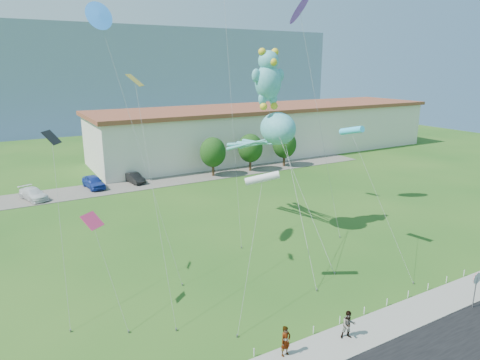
% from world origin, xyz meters
% --- Properties ---
extents(ground, '(160.00, 160.00, 0.00)m').
position_xyz_m(ground, '(0.00, 0.00, 0.00)').
color(ground, '#1E4E16').
rests_on(ground, ground).
extents(sidewalk, '(80.00, 2.50, 0.10)m').
position_xyz_m(sidewalk, '(0.00, -2.75, 0.05)').
color(sidewalk, gray).
rests_on(sidewalk, ground).
extents(parking_strip, '(70.00, 6.00, 0.06)m').
position_xyz_m(parking_strip, '(0.00, 35.00, 0.03)').
color(parking_strip, '#59544C').
rests_on(parking_strip, ground).
extents(hill_ridge, '(160.00, 50.00, 25.00)m').
position_xyz_m(hill_ridge, '(0.00, 120.00, 12.50)').
color(hill_ridge, '#748FA1').
rests_on(hill_ridge, ground).
extents(warehouse, '(61.00, 15.00, 8.20)m').
position_xyz_m(warehouse, '(26.00, 44.00, 4.12)').
color(warehouse, beige).
rests_on(warehouse, ground).
extents(stop_sign, '(0.80, 0.07, 2.50)m').
position_xyz_m(stop_sign, '(9.50, -4.21, 1.87)').
color(stop_sign, slate).
rests_on(stop_sign, ground).
extents(rope_fence, '(26.05, 0.05, 0.50)m').
position_xyz_m(rope_fence, '(0.00, -1.30, 0.25)').
color(rope_fence, white).
rests_on(rope_fence, ground).
extents(tree_near, '(3.60, 3.60, 5.47)m').
position_xyz_m(tree_near, '(10.00, 34.00, 3.39)').
color(tree_near, '#3F2B19').
rests_on(tree_near, ground).
extents(tree_mid, '(3.60, 3.60, 5.47)m').
position_xyz_m(tree_mid, '(16.00, 34.00, 3.39)').
color(tree_mid, '#3F2B19').
rests_on(tree_mid, ground).
extents(tree_far, '(3.60, 3.60, 5.47)m').
position_xyz_m(tree_far, '(22.00, 34.00, 3.39)').
color(tree_far, '#3F2B19').
rests_on(tree_far, ground).
extents(pedestrian_left, '(0.66, 0.47, 1.69)m').
position_xyz_m(pedestrian_left, '(-3.57, -2.12, 0.95)').
color(pedestrian_left, gray).
rests_on(pedestrian_left, sidewalk).
extents(pedestrian_right, '(0.99, 0.90, 1.66)m').
position_xyz_m(pedestrian_right, '(0.34, -2.66, 0.93)').
color(pedestrian_right, gray).
rests_on(pedestrian_right, sidewalk).
extents(parked_car_white, '(3.23, 4.92, 1.33)m').
position_xyz_m(parked_car_white, '(-12.66, 34.48, 0.72)').
color(parked_car_white, white).
rests_on(parked_car_white, parking_strip).
extents(parked_car_blue, '(2.40, 4.77, 1.56)m').
position_xyz_m(parked_car_blue, '(-5.67, 35.95, 0.84)').
color(parked_car_blue, '#1B3598').
rests_on(parked_car_blue, parking_strip).
extents(parked_car_black, '(2.04, 4.06, 1.28)m').
position_xyz_m(parked_car_black, '(-0.54, 35.88, 0.70)').
color(parked_car_black, black).
rests_on(parked_car_black, parking_strip).
extents(octopus_kite, '(4.53, 15.71, 11.12)m').
position_xyz_m(octopus_kite, '(5.38, 12.97, 9.09)').
color(octopus_kite, teal).
rests_on(octopus_kite, ground).
extents(teddy_bear_kite, '(3.08, 9.63, 16.27)m').
position_xyz_m(teddy_bear_kite, '(4.50, 12.19, 13.95)').
color(teddy_bear_kite, teal).
rests_on(teddy_bear_kite, ground).
extents(small_kite_white, '(4.22, 4.87, 8.42)m').
position_xyz_m(small_kite_white, '(-1.07, 4.25, 7.92)').
color(small_kite_white, silver).
rests_on(small_kite_white, ground).
extents(small_kite_cyan, '(1.02, 7.50, 10.57)m').
position_xyz_m(small_kite_cyan, '(8.12, 6.00, 10.04)').
color(small_kite_cyan, '#38C7FE').
rests_on(small_kite_cyan, ground).
extents(small_kite_purple, '(1.80, 8.09, 20.64)m').
position_xyz_m(small_kite_purple, '(10.36, 15.81, 19.42)').
color(small_kite_purple, purple).
rests_on(small_kite_purple, ground).
extents(small_kite_black, '(1.42, 6.13, 10.96)m').
position_xyz_m(small_kite_black, '(-12.45, 10.64, 9.36)').
color(small_kite_black, black).
rests_on(small_kite_black, ground).
extents(small_kite_blue, '(3.93, 6.33, 18.84)m').
position_xyz_m(small_kite_blue, '(-8.32, 13.09, 17.70)').
color(small_kite_blue, blue).
rests_on(small_kite_blue, ground).
extents(small_kite_yellow, '(1.29, 6.71, 14.46)m').
position_xyz_m(small_kite_yellow, '(-7.54, 8.12, 12.25)').
color(small_kite_yellow, gold).
rests_on(small_kite_yellow, ground).
extents(small_kite_pink, '(1.65, 3.44, 6.60)m').
position_xyz_m(small_kite_pink, '(-11.07, 6.56, 5.65)').
color(small_kite_pink, '#CA2D5C').
rests_on(small_kite_pink, ground).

